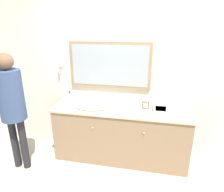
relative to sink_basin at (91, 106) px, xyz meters
The scene contains 10 objects.
ground_plane 1.07m from the sink_basin, 32.55° to the right, with size 14.00×14.00×0.00m, color #B2A893.
wall_back 0.69m from the sink_basin, 36.57° to the left, with size 8.00×0.18×2.55m.
vanity_counter 0.66m from the sink_basin, ahead, with size 2.15×0.60×0.89m.
sink_basin is the anchor object (origin of this frame).
soap_bottle 0.51m from the sink_basin, 151.87° to the left, with size 0.06×0.06×0.16m.
appliance_box 1.07m from the sink_basin, ahead, with size 0.21×0.15×0.12m.
picture_frame 0.85m from the sink_basin, ahead, with size 0.11×0.01×0.12m.
hand_towel_near_sink 1.31m from the sink_basin, ahead, with size 0.14×0.12×0.05m.
metal_tray 0.60m from the sink_basin, ahead, with size 0.17×0.09×0.01m.
person 1.14m from the sink_basin, 153.23° to the right, with size 0.35×0.35×1.77m.
Camera 1 is at (0.44, -2.48, 2.10)m, focal length 32.00 mm.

